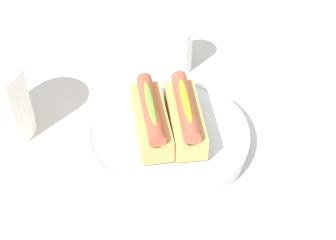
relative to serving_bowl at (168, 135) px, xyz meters
The scene contains 5 objects.
ground_plane 0.02m from the serving_bowl, behind, with size 2.40×2.40×0.00m, color beige.
serving_bowl is the anchor object (origin of this frame).
hotdog_front 0.05m from the serving_bowl, 85.29° to the right, with size 0.15×0.07×0.06m.
hotdog_back 0.05m from the serving_bowl, 94.71° to the left, with size 0.16×0.07×0.06m.
water_glass 0.21m from the serving_bowl, ahead, with size 0.07×0.07×0.09m.
Camera 1 is at (-0.56, 0.01, 0.60)m, focal length 52.39 mm.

